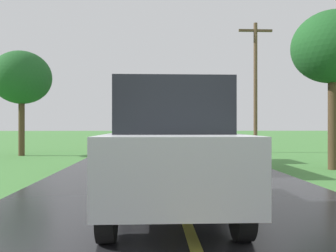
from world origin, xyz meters
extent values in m
cube|color=#232326|center=(0.00, 0.00, 0.04)|extent=(6.40, 120.00, 0.08)
cube|color=#E0D64C|center=(0.00, 0.00, 0.08)|extent=(0.14, 108.00, 0.01)
cube|color=#2D2D30|center=(0.46, 8.06, 0.68)|extent=(0.90, 5.51, 0.24)
cube|color=brown|center=(0.46, 8.06, 0.88)|extent=(2.30, 5.80, 0.20)
cube|color=silver|center=(0.46, 10.01, 1.93)|extent=(2.10, 1.90, 1.90)
cube|color=black|center=(0.46, 10.97, 2.26)|extent=(1.78, 0.02, 0.76)
cube|color=#232328|center=(-0.65, 7.09, 1.53)|extent=(0.08, 3.85, 1.10)
cube|color=#232328|center=(1.57, 7.09, 1.53)|extent=(0.08, 3.85, 1.10)
cube|color=#232328|center=(0.46, 5.20, 1.53)|extent=(2.30, 0.08, 1.10)
cube|color=#232328|center=(0.46, 8.97, 1.53)|extent=(2.30, 0.08, 1.10)
cylinder|color=black|center=(-0.59, 9.86, 0.58)|extent=(0.28, 1.00, 1.00)
cylinder|color=black|center=(1.51, 9.86, 0.58)|extent=(0.28, 1.00, 1.00)
cylinder|color=black|center=(-0.59, 6.47, 0.58)|extent=(0.28, 1.00, 1.00)
cylinder|color=black|center=(1.51, 6.47, 0.58)|extent=(0.28, 1.00, 1.00)
ellipsoid|color=#7BB525|center=(-0.20, 7.75, 1.51)|extent=(0.60, 0.76, 0.46)
ellipsoid|color=#68B932|center=(1.04, 5.63, 1.12)|extent=(0.45, 0.51, 0.37)
ellipsoid|color=#77AF2E|center=(0.77, 7.63, 1.13)|extent=(0.55, 0.66, 0.37)
ellipsoid|color=#78AD26|center=(1.15, 6.60, 1.46)|extent=(0.43, 0.47, 0.38)
ellipsoid|color=#7CB435|center=(1.19, 5.86, 1.19)|extent=(0.53, 0.65, 0.49)
ellipsoid|color=#72AD36|center=(0.43, 8.35, 1.80)|extent=(0.56, 0.68, 0.46)
ellipsoid|color=#81A733|center=(0.97, 6.37, 1.45)|extent=(0.44, 0.43, 0.44)
ellipsoid|color=#7DB52A|center=(0.89, 7.42, 1.46)|extent=(0.49, 0.55, 0.43)
ellipsoid|color=#81A838|center=(0.29, 7.29, 1.48)|extent=(0.53, 0.68, 0.46)
cube|color=#2D2D30|center=(0.64, 22.97, 0.68)|extent=(0.90, 5.51, 0.24)
cube|color=brown|center=(0.64, 22.97, 0.88)|extent=(2.30, 5.80, 0.20)
cube|color=gold|center=(0.64, 24.92, 1.93)|extent=(2.10, 1.90, 1.90)
cube|color=black|center=(0.64, 25.87, 2.26)|extent=(1.79, 0.02, 0.76)
cube|color=maroon|center=(-0.47, 21.99, 1.53)|extent=(0.08, 3.85, 1.10)
cube|color=maroon|center=(1.75, 21.99, 1.53)|extent=(0.08, 3.85, 1.10)
cube|color=maroon|center=(0.64, 20.11, 1.53)|extent=(2.30, 0.08, 1.10)
cube|color=maroon|center=(0.64, 23.88, 1.53)|extent=(2.30, 0.08, 1.10)
cylinder|color=black|center=(-0.41, 24.77, 0.58)|extent=(0.28, 1.00, 1.00)
cylinder|color=black|center=(1.69, 24.77, 0.58)|extent=(0.28, 1.00, 1.00)
cylinder|color=black|center=(-0.41, 21.37, 0.58)|extent=(0.28, 1.00, 1.00)
cylinder|color=black|center=(1.69, 21.37, 0.58)|extent=(0.28, 1.00, 1.00)
ellipsoid|color=#77AE39|center=(0.07, 20.50, 1.17)|extent=(0.56, 0.59, 0.41)
ellipsoid|color=#7EBD2B|center=(0.39, 22.89, 1.83)|extent=(0.43, 0.40, 0.40)
ellipsoid|color=#69A838|center=(1.18, 22.93, 1.52)|extent=(0.58, 0.68, 0.51)
ellipsoid|color=#78B62C|center=(0.14, 21.72, 1.82)|extent=(0.41, 0.38, 0.42)
ellipsoid|color=#73BA25|center=(-0.06, 22.62, 1.16)|extent=(0.58, 0.70, 0.52)
ellipsoid|color=#75B037|center=(0.23, 22.64, 1.18)|extent=(0.40, 0.44, 0.48)
ellipsoid|color=#79AB2C|center=(0.86, 23.14, 1.78)|extent=(0.56, 0.60, 0.44)
ellipsoid|color=#80B12E|center=(1.44, 20.81, 1.80)|extent=(0.52, 0.56, 0.42)
ellipsoid|color=#7FAB2C|center=(0.08, 21.13, 1.47)|extent=(0.51, 0.49, 0.40)
ellipsoid|color=#7AAA24|center=(1.12, 23.48, 1.13)|extent=(0.58, 0.72, 0.47)
cylinder|color=brown|center=(4.97, 14.51, 3.43)|extent=(0.20, 0.20, 6.85)
cube|color=brown|center=(4.97, 14.51, 6.45)|extent=(1.78, 0.12, 0.12)
cylinder|color=#4C3823|center=(-6.66, 13.02, 1.29)|extent=(0.28, 0.28, 2.58)
ellipsoid|color=#1E5623|center=(-6.66, 13.02, 3.69)|extent=(2.77, 2.77, 2.49)
cylinder|color=#4C3823|center=(5.31, 7.22, 1.45)|extent=(0.28, 0.28, 2.91)
ellipsoid|color=#1E5623|center=(5.31, 7.22, 3.94)|extent=(2.57, 2.57, 2.32)
cube|color=#B7BABF|center=(-0.21, 1.49, 0.90)|extent=(1.70, 4.10, 0.80)
cube|color=black|center=(-0.21, 1.29, 1.65)|extent=(1.44, 2.05, 0.70)
cylinder|color=black|center=(-0.98, 2.76, 0.40)|extent=(0.20, 0.64, 0.64)
cylinder|color=black|center=(0.56, 2.76, 0.40)|extent=(0.20, 0.64, 0.64)
cylinder|color=black|center=(-0.98, 0.21, 0.40)|extent=(0.20, 0.64, 0.64)
cylinder|color=black|center=(0.56, 0.21, 0.40)|extent=(0.20, 0.64, 0.64)
camera|label=1|loc=(-0.46, -3.77, 1.40)|focal=37.44mm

